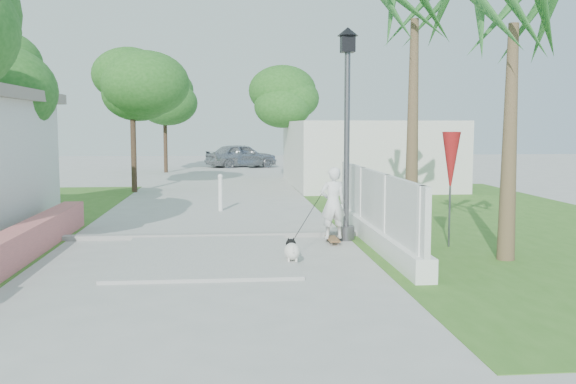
{
  "coord_description": "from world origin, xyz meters",
  "views": [
    {
      "loc": [
        0.41,
        -7.78,
        2.42
      ],
      "look_at": [
        1.6,
        4.89,
        1.1
      ],
      "focal_mm": 40.0,
      "sensor_mm": 36.0,
      "label": 1
    }
  ],
  "objects": [
    {
      "name": "building_right",
      "position": [
        6.0,
        18.0,
        1.3
      ],
      "size": [
        6.0,
        8.0,
        2.6
      ],
      "primitive_type": "cube",
      "color": "silver",
      "rests_on": "ground"
    },
    {
      "name": "skateboarder",
      "position": [
        2.07,
        4.53,
        0.71
      ],
      "size": [
        1.34,
        2.11,
        1.57
      ],
      "rotation": [
        0.0,
        0.0,
        3.3
      ],
      "color": "brown",
      "rests_on": "ground"
    },
    {
      "name": "ground",
      "position": [
        0.0,
        0.0,
        0.0
      ],
      "size": [
        90.0,
        90.0,
        0.0
      ],
      "primitive_type": "plane",
      "color": "#B7B7B2",
      "rests_on": "ground"
    },
    {
      "name": "path_strip",
      "position": [
        0.0,
        20.0,
        0.03
      ],
      "size": [
        3.2,
        36.0,
        0.06
      ],
      "primitive_type": "cube",
      "color": "#B7B7B2",
      "rests_on": "ground"
    },
    {
      "name": "grass_right",
      "position": [
        7.0,
        8.0,
        0.01
      ],
      "size": [
        8.0,
        20.0,
        0.01
      ],
      "primitive_type": "cube",
      "color": "#396C22",
      "rests_on": "ground"
    },
    {
      "name": "curb",
      "position": [
        0.0,
        6.0,
        0.05
      ],
      "size": [
        6.5,
        0.25,
        0.1
      ],
      "primitive_type": "cube",
      "color": "#999993",
      "rests_on": "ground"
    },
    {
      "name": "tree_path_left",
      "position": [
        -2.98,
        15.98,
        3.82
      ],
      "size": [
        3.4,
        3.4,
        5.23
      ],
      "color": "#4C3826",
      "rests_on": "ground"
    },
    {
      "name": "palm_far",
      "position": [
        4.6,
        6.5,
        4.48
      ],
      "size": [
        1.8,
        1.8,
        5.3
      ],
      "color": "brown",
      "rests_on": "ground"
    },
    {
      "name": "lattice_fence",
      "position": [
        3.4,
        5.0,
        0.54
      ],
      "size": [
        0.35,
        7.0,
        1.5
      ],
      "color": "white",
      "rests_on": "ground"
    },
    {
      "name": "parked_car",
      "position": [
        1.2,
        29.35,
        0.7
      ],
      "size": [
        4.43,
        3.18,
        1.4
      ],
      "primitive_type": "imported",
      "rotation": [
        0.0,
        0.0,
        1.99
      ],
      "color": "#A6A8AD",
      "rests_on": "ground"
    },
    {
      "name": "bollard",
      "position": [
        0.2,
        10.0,
        0.58
      ],
      "size": [
        0.14,
        0.14,
        1.09
      ],
      "color": "white",
      "rests_on": "ground"
    },
    {
      "name": "dog",
      "position": [
        1.52,
        3.29,
        0.23
      ],
      "size": [
        0.28,
        0.63,
        0.43
      ],
      "rotation": [
        0.0,
        0.0,
        -0.01
      ],
      "color": "white",
      "rests_on": "ground"
    },
    {
      "name": "palm_near",
      "position": [
        5.4,
        3.2,
        3.95
      ],
      "size": [
        1.8,
        1.8,
        4.7
      ],
      "color": "brown",
      "rests_on": "ground"
    },
    {
      "name": "tree_path_far",
      "position": [
        -2.78,
        25.98,
        3.82
      ],
      "size": [
        3.2,
        3.2,
        5.17
      ],
      "color": "#4C3826",
      "rests_on": "ground"
    },
    {
      "name": "patio_umbrella",
      "position": [
        4.8,
        4.5,
        1.69
      ],
      "size": [
        0.36,
        0.36,
        2.3
      ],
      "color": "#59595E",
      "rests_on": "ground"
    },
    {
      "name": "street_lamp",
      "position": [
        2.9,
        5.5,
        2.43
      ],
      "size": [
        0.44,
        0.44,
        4.44
      ],
      "color": "#59595E",
      "rests_on": "ground"
    },
    {
      "name": "pink_wall",
      "position": [
        -3.3,
        3.55,
        0.31
      ],
      "size": [
        0.45,
        8.2,
        0.8
      ],
      "color": "#E27773",
      "rests_on": "ground"
    },
    {
      "name": "tree_path_right",
      "position": [
        3.22,
        19.98,
        3.49
      ],
      "size": [
        3.0,
        3.0,
        4.79
      ],
      "color": "#4C3826",
      "rests_on": "ground"
    }
  ]
}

